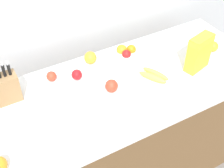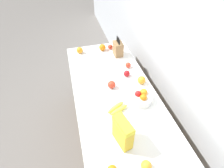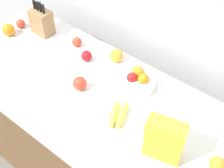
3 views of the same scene
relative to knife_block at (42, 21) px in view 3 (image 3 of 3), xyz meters
name	(u,v)px [view 3 (image 3 of 3)]	position (x,y,z in m)	size (l,w,h in m)	color
counter	(97,139)	(0.67, -0.23, -0.54)	(1.99, 0.81, 0.90)	brown
knife_block	(42,21)	(0.00, 0.00, 0.00)	(0.15, 0.10, 0.28)	#937047
cereal_box	(165,138)	(1.19, -0.32, 0.04)	(0.20, 0.12, 0.25)	gold
fruit_bowl	(136,81)	(0.82, -0.02, -0.05)	(0.23, 0.23, 0.12)	silver
banana_bunch	(118,114)	(0.88, -0.27, -0.07)	(0.16, 0.22, 0.04)	yellow
apple_leftmost	(87,56)	(0.44, -0.03, -0.06)	(0.07, 0.07, 0.07)	#A31419
apple_near_bananas	(21,24)	(-0.17, -0.06, -0.06)	(0.07, 0.07, 0.07)	red
apple_middle	(77,42)	(0.29, 0.04, -0.06)	(0.07, 0.07, 0.07)	red
apple_rightmost	(80,83)	(0.58, -0.24, -0.05)	(0.08, 0.08, 0.08)	red
orange_front_right	(217,164)	(1.43, -0.22, -0.05)	(0.08, 0.08, 0.08)	orange
orange_front_left	(116,56)	(0.59, 0.08, -0.05)	(0.09, 0.09, 0.09)	orange
orange_front_center	(9,30)	(-0.16, -0.17, -0.05)	(0.09, 0.09, 0.09)	orange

